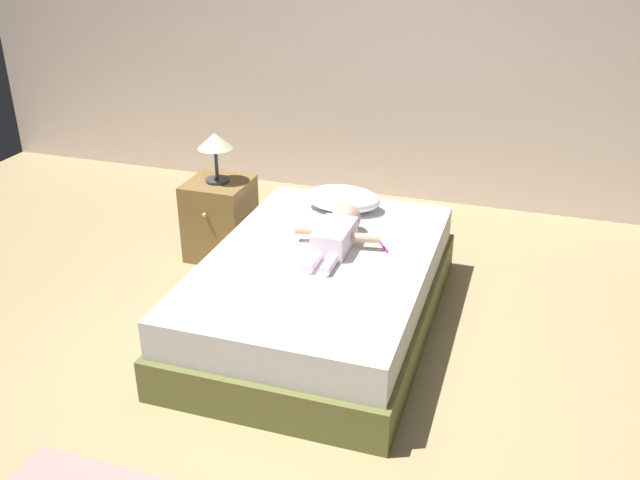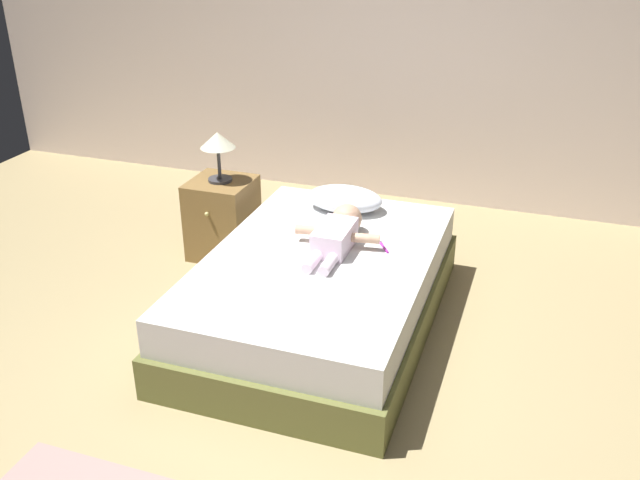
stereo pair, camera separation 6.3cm
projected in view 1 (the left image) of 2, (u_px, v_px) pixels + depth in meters
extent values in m
plane|color=#9A875C|center=(291.00, 411.00, 3.47)|extent=(8.00, 8.00, 0.00)
cube|color=beige|center=(419.00, 46.00, 5.49)|extent=(8.00, 0.12, 2.55)
cube|color=brown|center=(320.00, 306.00, 4.14)|extent=(1.29, 1.97, 0.24)
cube|color=silver|center=(320.00, 272.00, 4.05)|extent=(1.24, 1.90, 0.22)
ellipsoid|color=white|center=(343.00, 199.00, 4.57)|extent=(0.50, 0.32, 0.16)
cube|color=white|center=(334.00, 238.00, 4.04)|extent=(0.19, 0.34, 0.15)
sphere|color=tan|center=(346.00, 218.00, 4.25)|extent=(0.18, 0.18, 0.18)
cylinder|color=tan|center=(309.00, 230.00, 4.14)|extent=(0.18, 0.09, 0.06)
cylinder|color=tan|center=(365.00, 238.00, 4.04)|extent=(0.18, 0.08, 0.06)
cylinder|color=white|center=(313.00, 262.00, 3.86)|extent=(0.06, 0.19, 0.06)
cylinder|color=white|center=(329.00, 264.00, 3.83)|extent=(0.06, 0.19, 0.06)
cube|color=purple|center=(383.00, 247.00, 4.09)|extent=(0.09, 0.12, 0.01)
cube|color=white|center=(380.00, 240.00, 4.14)|extent=(0.02, 0.03, 0.01)
cube|color=brown|center=(220.00, 219.00, 4.90)|extent=(0.42, 0.42, 0.56)
sphere|color=tan|center=(205.00, 215.00, 4.66)|extent=(0.03, 0.03, 0.03)
cylinder|color=#333338|center=(218.00, 180.00, 4.78)|extent=(0.16, 0.16, 0.02)
cylinder|color=#333338|center=(216.00, 164.00, 4.73)|extent=(0.02, 0.02, 0.22)
cone|color=beige|center=(215.00, 141.00, 4.66)|extent=(0.24, 0.24, 0.11)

